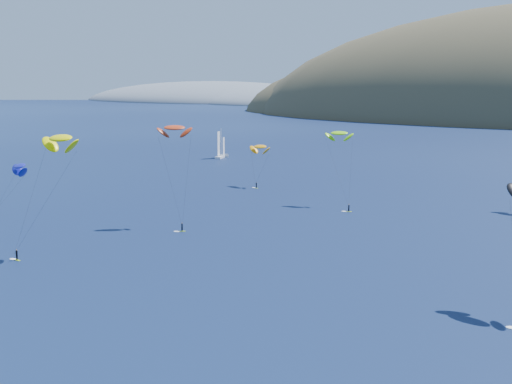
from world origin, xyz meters
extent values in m
ellipsoid|color=#3D3526|center=(-140.00, 590.00, -7.20)|extent=(340.00, 240.00, 120.00)
ellipsoid|color=slate|center=(-480.00, 760.00, -3.60)|extent=(400.00, 240.00, 60.00)
ellipsoid|color=slate|center=(-340.00, 720.00, -2.64)|extent=(240.00, 180.00, 44.00)
cube|color=white|center=(-90.59, 193.65, 0.39)|extent=(4.70, 8.68, 1.01)
cylinder|color=white|center=(-90.59, 194.21, 6.27)|extent=(0.16, 0.16, 11.76)
cube|color=#B3E219|center=(-37.90, 133.55, 0.04)|extent=(1.39, 0.67, 0.07)
cylinder|color=black|center=(-37.90, 133.55, 0.88)|extent=(0.31, 0.31, 1.43)
sphere|color=#8C6047|center=(-37.90, 133.55, 1.71)|extent=(0.24, 0.24, 0.24)
ellipsoid|color=orange|center=(-39.10, 137.72, 11.91)|extent=(7.87, 4.93, 4.07)
cube|color=#B3E219|center=(-32.11, 39.87, 0.04)|extent=(1.51, 0.57, 0.08)
cylinder|color=black|center=(-32.11, 39.87, 0.97)|extent=(0.35, 0.35, 1.58)
sphere|color=#8C6047|center=(-32.11, 39.87, 1.88)|extent=(0.26, 0.26, 0.26)
ellipsoid|color=#F8F900|center=(-28.80, 48.42, 21.50)|extent=(9.13, 4.93, 4.89)
cube|color=#B3E219|center=(0.38, 113.33, 0.04)|extent=(1.45, 0.79, 0.08)
cylinder|color=black|center=(0.38, 113.33, 0.91)|extent=(0.33, 0.33, 1.49)
sphere|color=#8C6047|center=(0.38, 113.33, 1.78)|extent=(0.25, 0.25, 0.25)
ellipsoid|color=#7FE90B|center=(-6.34, 121.87, 18.35)|extent=(7.39, 4.96, 3.78)
cube|color=#B3E219|center=(-21.11, 74.46, 0.04)|extent=(1.35, 1.24, 0.08)
cylinder|color=black|center=(-21.11, 74.46, 0.93)|extent=(0.33, 0.33, 1.52)
sphere|color=#8C6047|center=(-21.11, 74.46, 1.82)|extent=(0.26, 0.26, 0.26)
ellipsoid|color=#B23112|center=(-26.26, 79.22, 21.62)|extent=(7.59, 7.19, 3.99)
ellipsoid|color=#0F148E|center=(-67.48, 71.99, 11.37)|extent=(8.88, 7.03, 4.50)
camera|label=1|loc=(68.27, -44.72, 32.61)|focal=50.00mm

